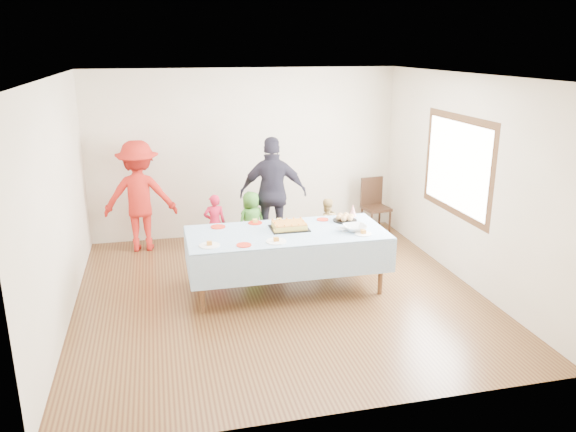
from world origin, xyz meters
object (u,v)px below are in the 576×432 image
(dining_chair, at_px, (374,202))
(adult_left, at_px, (140,196))
(party_table, at_px, (287,236))
(birthday_cake, at_px, (289,226))

(dining_chair, xyz_separation_m, adult_left, (-3.78, 0.02, 0.33))
(party_table, relative_size, dining_chair, 2.71)
(party_table, height_order, birthday_cake, birthday_cake)
(birthday_cake, height_order, dining_chair, dining_chair)
(party_table, distance_m, birthday_cake, 0.15)
(birthday_cake, bearing_deg, party_table, -118.54)
(party_table, bearing_deg, adult_left, 132.89)
(dining_chair, bearing_deg, party_table, -142.71)
(party_table, bearing_deg, dining_chair, 44.77)
(party_table, distance_m, dining_chair, 2.77)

